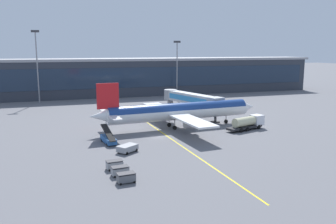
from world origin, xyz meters
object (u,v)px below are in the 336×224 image
at_px(main_airliner, 179,111).
at_px(fuel_tanker, 248,122).
at_px(baggage_cart_0, 126,177).
at_px(baggage_cart_1, 120,171).
at_px(pushback_tug, 128,148).
at_px(belt_loader, 108,139).
at_px(baggage_cart_2, 115,165).

relative_size(main_airliner, fuel_tanker, 4.01).
relative_size(baggage_cart_0, baggage_cart_1, 1.00).
bearing_deg(pushback_tug, belt_loader, 108.31).
xyz_separation_m(baggage_cart_1, baggage_cart_2, (-0.30, 3.19, 0.00)).
xyz_separation_m(belt_loader, baggage_cart_2, (-1.53, -16.31, -0.21)).
relative_size(main_airliner, baggage_cart_1, 15.96).
height_order(baggage_cart_0, baggage_cart_2, same).
distance_m(pushback_tug, belt_loader, 7.93).
distance_m(main_airliner, pushback_tug, 23.85).
distance_m(belt_loader, baggage_cart_2, 16.38).
height_order(main_airliner, baggage_cart_0, main_airliner).
distance_m(main_airliner, baggage_cart_0, 37.89).
xyz_separation_m(baggage_cart_0, baggage_cart_2, (-0.59, 6.37, 0.00)).
bearing_deg(belt_loader, main_airliner, 26.11).
bearing_deg(baggage_cart_2, baggage_cart_0, -84.69).
bearing_deg(baggage_cart_1, baggage_cart_2, 95.31).
bearing_deg(belt_loader, baggage_cart_2, -95.35).
bearing_deg(baggage_cart_1, belt_loader, 86.39).
relative_size(main_airliner, baggage_cart_0, 15.96).
bearing_deg(main_airliner, baggage_cart_2, -128.74).
relative_size(fuel_tanker, baggage_cart_0, 3.98).
xyz_separation_m(pushback_tug, belt_loader, (-2.49, 7.52, 0.14)).
bearing_deg(baggage_cart_0, main_airliner, 58.03).
bearing_deg(main_airliner, fuel_tanker, -25.39).
bearing_deg(fuel_tanker, baggage_cart_2, -152.73).
relative_size(belt_loader, baggage_cart_1, 2.52).
xyz_separation_m(pushback_tug, baggage_cart_0, (-3.43, -15.16, -0.07)).
bearing_deg(baggage_cart_2, pushback_tug, 65.43).
bearing_deg(baggage_cart_2, baggage_cart_1, -84.69).
height_order(belt_loader, baggage_cart_1, belt_loader).
height_order(pushback_tug, baggage_cart_0, baggage_cart_0).
xyz_separation_m(baggage_cart_0, baggage_cart_1, (-0.30, 3.19, 0.00)).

